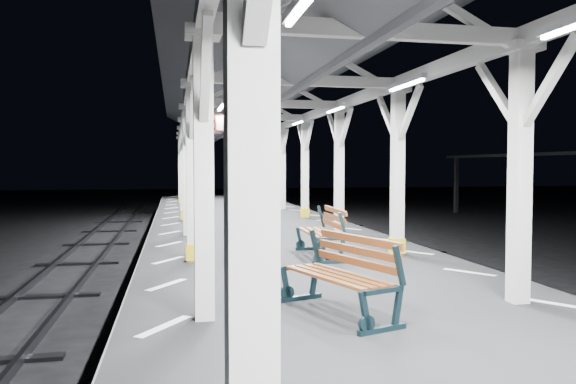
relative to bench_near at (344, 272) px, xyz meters
name	(u,v)px	position (x,y,z in m)	size (l,w,h in m)	color
ground	(326,341)	(0.35, 2.07, -1.50)	(120.00, 120.00, 0.00)	black
platform	(326,310)	(0.35, 2.07, -1.00)	(6.00, 50.00, 1.00)	black
hazard_stripes_left	(167,285)	(-2.10, 2.07, -0.49)	(1.00, 48.00, 0.01)	silver
hazard_stripes_right	(469,272)	(2.80, 2.07, -0.49)	(1.00, 48.00, 0.01)	silver
canopy	(327,49)	(0.35, 2.05, 3.06)	(5.40, 49.00, 4.65)	beige
bench_near	(344,272)	(0.00, 0.00, 0.00)	(1.14, 1.82, 0.93)	black
bench_mid	(324,231)	(0.89, 4.15, 0.01)	(0.71, 1.77, 0.95)	black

